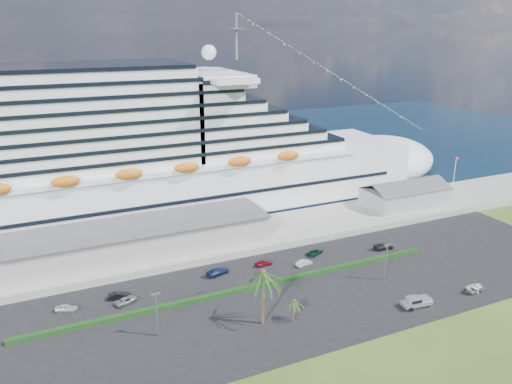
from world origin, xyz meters
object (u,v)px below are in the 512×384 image
pickup_truck (416,301)px  boat_trailer (476,287)px  parked_car_3 (217,271)px  cruise_ship (127,162)px

pickup_truck → boat_trailer: 14.76m
pickup_truck → parked_car_3: bearing=137.4°
cruise_ship → pickup_truck: cruise_ship is taller
parked_car_3 → boat_trailer: bearing=-137.2°
parked_car_3 → boat_trailer: size_ratio=0.95×
pickup_truck → boat_trailer: bearing=-2.0°
parked_car_3 → pickup_truck: (29.90, -27.53, 0.40)m
parked_car_3 → boat_trailer: 52.72m
parked_car_3 → boat_trailer: boat_trailer is taller
boat_trailer → cruise_ship: bearing=129.3°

